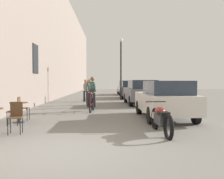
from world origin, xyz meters
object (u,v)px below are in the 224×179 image
(cafe_table_mid, at_px, (19,108))
(parked_car_third, at_px, (130,89))
(parked_car_nearest, at_px, (165,99))
(parked_car_second, at_px, (141,92))
(pedestrian_near, at_px, (90,91))
(pedestrian_mid, at_px, (89,91))
(parked_car_fourth, at_px, (126,87))
(pedestrian_far, at_px, (86,89))
(street_lamp, at_px, (121,61))
(cyclist_on_bicycle, at_px, (92,95))
(cafe_chair_mid_toward_street, at_px, (22,107))
(parked_motorcycle, at_px, (161,119))
(cafe_chair_mid_toward_wall, at_px, (15,110))
(cafe_chair_near_toward_wall, at_px, (16,115))

(cafe_table_mid, bearing_deg, parked_car_third, 68.80)
(parked_car_nearest, xyz_separation_m, parked_car_second, (-0.08, 6.37, 0.03))
(pedestrian_near, xyz_separation_m, pedestrian_mid, (-0.15, 1.43, -0.00))
(parked_car_fourth, bearing_deg, pedestrian_far, -109.79)
(street_lamp, bearing_deg, cyclist_on_bicycle, -103.25)
(cafe_chair_mid_toward_street, bearing_deg, pedestrian_far, 79.12)
(pedestrian_far, xyz_separation_m, parked_motorcycle, (3.06, -11.47, -0.51))
(parked_car_nearest, height_order, parked_motorcycle, parked_car_nearest)
(cyclist_on_bicycle, height_order, parked_car_third, cyclist_on_bicycle)
(street_lamp, height_order, parked_car_nearest, street_lamp)
(cafe_chair_mid_toward_street, distance_m, parked_car_nearest, 5.51)
(cyclist_on_bicycle, xyz_separation_m, pedestrian_far, (-0.81, 5.95, 0.11))
(cafe_chair_mid_toward_wall, height_order, parked_car_second, parked_car_second)
(parked_car_fourth, bearing_deg, parked_car_second, -90.08)
(cafe_chair_mid_toward_street, height_order, pedestrian_mid, pedestrian_mid)
(cyclist_on_bicycle, height_order, street_lamp, street_lamp)
(parked_car_nearest, height_order, parked_car_second, parked_car_second)
(pedestrian_near, xyz_separation_m, pedestrian_far, (-0.55, 3.90, 0.01))
(cafe_chair_near_toward_wall, xyz_separation_m, parked_car_nearest, (4.84, 2.80, 0.26))
(parked_car_second, bearing_deg, parked_car_third, 90.89)
(pedestrian_near, xyz_separation_m, parked_car_second, (3.17, 1.69, -0.10))
(pedestrian_mid, distance_m, parked_car_second, 3.33)
(parked_car_second, relative_size, parked_car_fourth, 0.99)
(pedestrian_mid, bearing_deg, street_lamp, 62.70)
(cafe_chair_mid_toward_wall, distance_m, street_lamp, 12.83)
(pedestrian_far, bearing_deg, parked_car_fourth, 70.21)
(cyclist_on_bicycle, distance_m, parked_car_third, 10.45)
(cafe_chair_near_toward_wall, relative_size, cafe_table_mid, 1.24)
(parked_car_second, height_order, parked_motorcycle, parked_car_second)
(pedestrian_near, distance_m, parked_car_third, 8.59)
(cafe_chair_mid_toward_street, distance_m, parked_motorcycle, 5.44)
(street_lamp, relative_size, parked_motorcycle, 2.28)
(cafe_chair_mid_toward_wall, xyz_separation_m, parked_car_second, (5.27, 7.74, 0.29))
(cafe_chair_near_toward_wall, height_order, cafe_chair_mid_toward_street, same)
(cyclist_on_bicycle, bearing_deg, cafe_chair_near_toward_wall, -108.79)
(cafe_chair_mid_toward_wall, bearing_deg, cyclist_on_bicycle, 59.52)
(parked_car_nearest, xyz_separation_m, parked_car_third, (-0.18, 12.69, 0.01))
(cafe_chair_near_toward_wall, relative_size, street_lamp, 0.18)
(cafe_table_mid, height_order, cafe_chair_mid_toward_wall, cafe_chair_mid_toward_wall)
(cyclist_on_bicycle, distance_m, parked_car_fourth, 16.59)
(parked_motorcycle, bearing_deg, pedestrian_near, 108.31)
(cafe_chair_near_toward_wall, relative_size, cyclist_on_bicycle, 0.51)
(pedestrian_near, height_order, pedestrian_mid, pedestrian_near)
(pedestrian_near, bearing_deg, street_lamp, 70.05)
(cafe_chair_mid_toward_street, height_order, cyclist_on_bicycle, cyclist_on_bicycle)
(cafe_chair_mid_toward_wall, xyz_separation_m, parked_motorcycle, (4.60, -1.52, -0.11))
(pedestrian_near, relative_size, pedestrian_far, 0.99)
(pedestrian_mid, xyz_separation_m, street_lamp, (2.25, 4.37, 2.20))
(cafe_chair_mid_toward_wall, distance_m, parked_car_second, 9.37)
(pedestrian_mid, bearing_deg, cafe_chair_mid_toward_wall, -104.60)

